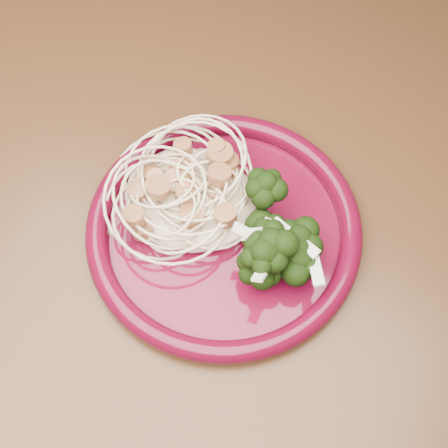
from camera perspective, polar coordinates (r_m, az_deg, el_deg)
name	(u,v)px	position (r m, az deg, el deg)	size (l,w,h in m)	color
dining_table	(293,282)	(0.72, 6.35, -5.31)	(1.20, 0.80, 0.75)	#472814
dinner_plate	(224,229)	(0.62, 0.00, -0.43)	(0.36, 0.36, 0.02)	#52071B
spaghetti_pile	(190,193)	(0.63, -3.09, 2.83)	(0.14, 0.12, 0.03)	beige
scallop_cluster	(189,173)	(0.59, -3.26, 4.67)	(0.13, 0.13, 0.04)	#A36D43
broccoli_pile	(268,257)	(0.58, 4.07, -3.02)	(0.10, 0.16, 0.05)	black
onion_garnish	(271,241)	(0.55, 4.29, -1.57)	(0.07, 0.10, 0.05)	beige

